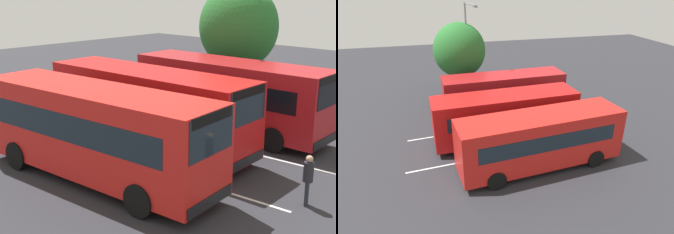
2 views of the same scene
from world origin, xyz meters
TOP-DOWN VIEW (x-y plane):
  - ground_plane at (0.00, 0.00)m, footprint 69.49×69.49m
  - bus_far_left at (0.74, -3.86)m, footprint 9.92×3.40m
  - bus_center_left at (-0.37, -0.22)m, footprint 9.83×2.99m
  - bus_center_right at (0.63, 4.09)m, footprint 9.80×2.89m
  - pedestrian at (7.16, -0.56)m, footprint 0.43×0.43m
  - street_lamp at (-1.60, 8.04)m, footprint 0.70×2.71m
  - depot_tree at (-2.28, 8.62)m, footprint 4.59×4.13m
  - lane_stripe_outer_left at (0.00, -1.95)m, footprint 14.17×1.40m
  - lane_stripe_inner_left at (0.00, 1.95)m, footprint 14.17×1.40m

SIDE VIEW (x-z plane):
  - ground_plane at x=0.00m, z-range 0.00..0.00m
  - lane_stripe_outer_left at x=0.00m, z-range 0.00..0.01m
  - lane_stripe_inner_left at x=0.00m, z-range 0.00..0.01m
  - pedestrian at x=7.16m, z-range 0.15..1.83m
  - bus_far_left at x=0.74m, z-range 0.17..3.52m
  - bus_center_left at x=-0.37m, z-range 0.17..3.52m
  - bus_center_right at x=0.63m, z-range 0.17..3.52m
  - depot_tree at x=-2.28m, z-range 1.02..7.91m
  - street_lamp at x=-1.60m, z-range 0.63..9.14m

